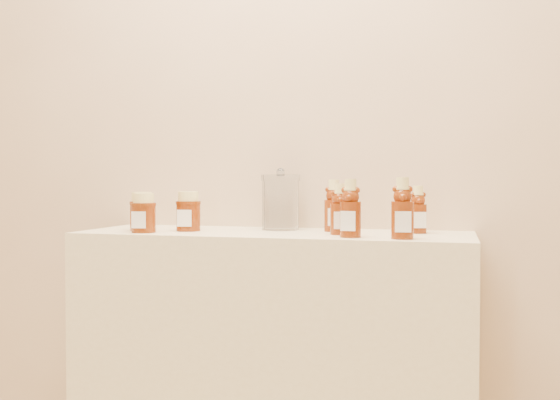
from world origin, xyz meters
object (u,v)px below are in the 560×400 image
(bear_bottle_back_left, at_px, (334,202))
(honey_jar_left, at_px, (142,211))
(display_table, at_px, (273,377))
(glass_canister, at_px, (281,200))
(bear_bottle_front_left, at_px, (351,204))

(bear_bottle_back_left, relative_size, honey_jar_left, 1.50)
(bear_bottle_back_left, bearing_deg, display_table, -172.97)
(glass_canister, bearing_deg, bear_bottle_front_left, -38.89)
(bear_bottle_back_left, height_order, honey_jar_left, bear_bottle_back_left)
(display_table, bearing_deg, honey_jar_left, -173.29)
(bear_bottle_front_left, distance_m, glass_canister, 0.34)
(bear_bottle_back_left, xyz_separation_m, bear_bottle_front_left, (0.08, -0.19, 0.00))
(bear_bottle_front_left, xyz_separation_m, glass_canister, (-0.26, 0.21, 0.00))
(honey_jar_left, bearing_deg, display_table, -14.61)
(display_table, distance_m, honey_jar_left, 0.66)
(bear_bottle_front_left, relative_size, honey_jar_left, 1.51)
(display_table, height_order, bear_bottle_front_left, bear_bottle_front_left)
(bear_bottle_front_left, bearing_deg, honey_jar_left, 179.13)
(display_table, bearing_deg, glass_canister, 92.16)
(bear_bottle_front_left, bearing_deg, bear_bottle_back_left, 118.30)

